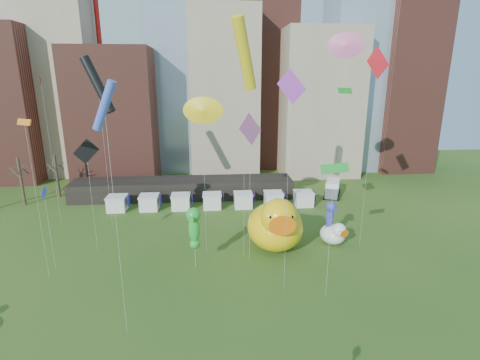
{
  "coord_description": "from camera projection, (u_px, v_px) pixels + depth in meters",
  "views": [
    {
      "loc": [
        1.07,
        -19.21,
        20.18
      ],
      "look_at": [
        3.4,
        9.75,
        12.0
      ],
      "focal_mm": 27.0,
      "sensor_mm": 36.0,
      "label": 1
    }
  ],
  "objects": [
    {
      "name": "kite_4",
      "position": [
        244.0,
        54.0,
        36.25
      ],
      "size": [
        3.25,
        4.26,
        26.16
      ],
      "color": "silver",
      "rests_on": "ground"
    },
    {
      "name": "kite_6",
      "position": [
        25.0,
        125.0,
        33.65
      ],
      "size": [
        1.8,
        1.31,
        16.57
      ],
      "color": "silver",
      "rests_on": "ground"
    },
    {
      "name": "kite_13",
      "position": [
        44.0,
        195.0,
        37.41
      ],
      "size": [
        0.06,
        1.52,
        9.55
      ],
      "color": "silver",
      "rests_on": "ground"
    },
    {
      "name": "box_truck",
      "position": [
        332.0,
        188.0,
        64.45
      ],
      "size": [
        4.31,
        6.49,
        2.6
      ],
      "rotation": [
        0.0,
        0.0,
        -0.38
      ],
      "color": "white",
      "rests_on": "ground"
    },
    {
      "name": "bare_trees",
      "position": [
        22.0,
        181.0,
        59.31
      ],
      "size": [
        8.44,
        6.44,
        8.5
      ],
      "color": "#382B21",
      "rests_on": "ground"
    },
    {
      "name": "small_duck",
      "position": [
        334.0,
        234.0,
        45.31
      ],
      "size": [
        4.03,
        4.43,
        3.09
      ],
      "rotation": [
        0.0,
        0.0,
        0.4
      ],
      "color": "white",
      "rests_on": "ground"
    },
    {
      "name": "kite_9",
      "position": [
        250.0,
        131.0,
        37.62
      ],
      "size": [
        2.62,
        2.37,
        16.86
      ],
      "color": "silver",
      "rests_on": "ground"
    },
    {
      "name": "kite_1",
      "position": [
        347.0,
        45.0,
        41.87
      ],
      "size": [
        2.9,
        0.96,
        25.4
      ],
      "color": "silver",
      "rests_on": "ground"
    },
    {
      "name": "kite_11",
      "position": [
        345.0,
        93.0,
        42.32
      ],
      "size": [
        1.14,
        2.16,
        19.17
      ],
      "color": "silver",
      "rests_on": "ground"
    },
    {
      "name": "vendor_tents",
      "position": [
        212.0,
        201.0,
        58.14
      ],
      "size": [
        33.24,
        2.8,
        2.4
      ],
      "color": "white",
      "rests_on": "ground"
    },
    {
      "name": "kite_7",
      "position": [
        291.0,
        91.0,
        30.68
      ],
      "size": [
        2.1,
        2.1,
        21.02
      ],
      "color": "silver",
      "rests_on": "ground"
    },
    {
      "name": "skyline",
      "position": [
        215.0,
        72.0,
        76.77
      ],
      "size": [
        101.0,
        23.0,
        68.0
      ],
      "color": "brown",
      "rests_on": "ground"
    },
    {
      "name": "kite_2",
      "position": [
        86.0,
        153.0,
        40.23
      ],
      "size": [
        2.86,
        0.31,
        13.8
      ],
      "color": "silver",
      "rests_on": "ground"
    },
    {
      "name": "kite_8",
      "position": [
        377.0,
        66.0,
        39.61
      ],
      "size": [
        1.07,
        3.38,
        23.63
      ],
      "color": "silver",
      "rests_on": "ground"
    },
    {
      "name": "seahorse_purple",
      "position": [
        330.0,
        214.0,
        44.9
      ],
      "size": [
        1.6,
        1.84,
        5.56
      ],
      "rotation": [
        0.0,
        0.0,
        0.25
      ],
      "color": "silver",
      "rests_on": "ground"
    },
    {
      "name": "kite_5",
      "position": [
        104.0,
        106.0,
        24.66
      ],
      "size": [
        2.17,
        1.15,
        20.18
      ],
      "color": "silver",
      "rests_on": "ground"
    },
    {
      "name": "kite_3",
      "position": [
        335.0,
        169.0,
        31.28
      ],
      "size": [
        2.71,
        1.0,
        13.1
      ],
      "color": "silver",
      "rests_on": "ground"
    },
    {
      "name": "seahorse_green",
      "position": [
        194.0,
        225.0,
        38.68
      ],
      "size": [
        1.83,
        2.17,
        7.02
      ],
      "rotation": [
        0.0,
        0.0,
        -0.16
      ],
      "color": "silver",
      "rests_on": "ground"
    },
    {
      "name": "kite_10",
      "position": [
        98.0,
        85.0,
        46.44
      ],
      "size": [
        4.47,
        2.53,
        23.05
      ],
      "color": "silver",
      "rests_on": "ground"
    },
    {
      "name": "kite_12",
      "position": [
        203.0,
        111.0,
        38.69
      ],
      "size": [
        2.94,
        0.78,
        18.34
      ],
      "color": "silver",
      "rests_on": "ground"
    },
    {
      "name": "pavilion",
      "position": [
        183.0,
        188.0,
        63.38
      ],
      "size": [
        38.0,
        6.0,
        3.2
      ],
      "primitive_type": "cube",
      "color": "black",
      "rests_on": "ground"
    },
    {
      "name": "kite_0",
      "position": [
        41.0,
        81.0,
        46.5
      ],
      "size": [
        0.68,
        1.31,
        20.76
      ],
      "color": "silver",
      "rests_on": "ground"
    },
    {
      "name": "big_duck",
      "position": [
        276.0,
        225.0,
        43.3
      ],
      "size": [
        6.97,
        9.34,
        7.17
      ],
      "rotation": [
        0.0,
        0.0,
        -0.02
      ],
      "color": "yellow",
      "rests_on": "ground"
    }
  ]
}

